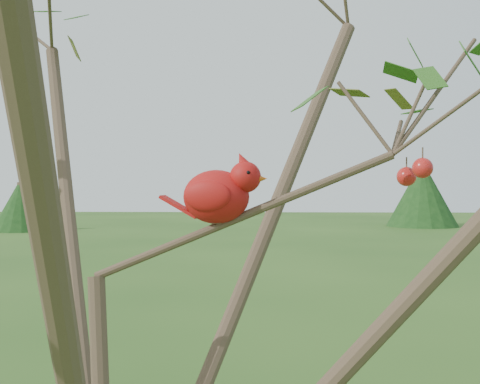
% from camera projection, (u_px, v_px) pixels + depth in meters
% --- Properties ---
extents(crabapple_tree, '(2.35, 2.05, 2.95)m').
position_uv_depth(crabapple_tree, '(118.00, 196.00, 1.12)').
color(crabapple_tree, '#473626').
rests_on(crabapple_tree, ground).
extents(cardinal, '(0.23, 0.13, 0.16)m').
position_uv_depth(cardinal, '(220.00, 194.00, 1.21)').
color(cardinal, '#B8180F').
rests_on(cardinal, ground).
extents(distant_trees, '(38.30, 11.77, 3.10)m').
position_uv_depth(distant_trees, '(270.00, 200.00, 24.63)').
color(distant_trees, '#473626').
rests_on(distant_trees, ground).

